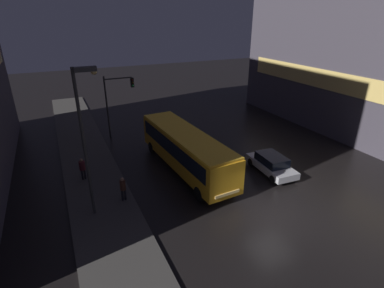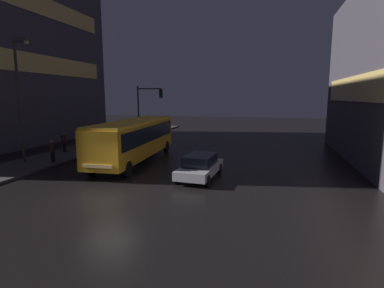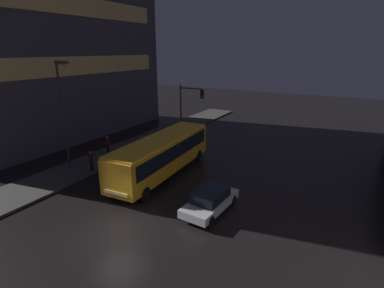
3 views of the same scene
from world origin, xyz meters
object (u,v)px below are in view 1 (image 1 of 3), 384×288
(pedestrian_near, at_px, (123,187))
(street_lamp_sidewalk, at_px, (85,124))
(car_taxi, at_px, (271,164))
(traffic_light_main, at_px, (116,96))
(pedestrian_mid, at_px, (82,167))
(bus_near, at_px, (186,147))

(pedestrian_near, relative_size, street_lamp_sidewalk, 0.19)
(car_taxi, height_order, street_lamp_sidewalk, street_lamp_sidewalk)
(car_taxi, relative_size, pedestrian_near, 2.72)
(pedestrian_near, bearing_deg, traffic_light_main, -67.34)
(pedestrian_near, distance_m, traffic_light_main, 12.20)
(car_taxi, height_order, pedestrian_mid, pedestrian_mid)
(traffic_light_main, bearing_deg, street_lamp_sidewalk, -108.42)
(car_taxi, xyz_separation_m, traffic_light_main, (-8.73, 12.45, 3.27))
(car_taxi, distance_m, traffic_light_main, 15.55)
(pedestrian_mid, bearing_deg, pedestrian_near, 119.99)
(car_taxi, distance_m, street_lamp_sidewalk, 13.74)
(bus_near, height_order, street_lamp_sidewalk, street_lamp_sidewalk)
(street_lamp_sidewalk, bearing_deg, bus_near, 22.10)
(car_taxi, xyz_separation_m, street_lamp_sidewalk, (-12.79, 0.26, 5.01))
(pedestrian_mid, distance_m, street_lamp_sidewalk, 6.41)
(car_taxi, bearing_deg, traffic_light_main, -51.35)
(pedestrian_near, xyz_separation_m, street_lamp_sidewalk, (-1.71, -0.58, 4.64))
(pedestrian_mid, height_order, street_lamp_sidewalk, street_lamp_sidewalk)
(bus_near, relative_size, pedestrian_mid, 6.87)
(traffic_light_main, bearing_deg, bus_near, -72.07)
(pedestrian_mid, bearing_deg, car_taxi, 162.83)
(car_taxi, height_order, traffic_light_main, traffic_light_main)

